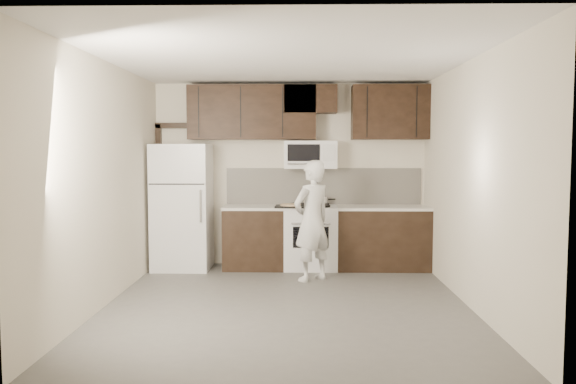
{
  "coord_description": "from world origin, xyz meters",
  "views": [
    {
      "loc": [
        0.14,
        -6.13,
        1.72
      ],
      "look_at": [
        -0.0,
        0.9,
        1.19
      ],
      "focal_mm": 35.0,
      "sensor_mm": 36.0,
      "label": 1
    }
  ],
  "objects_px": {
    "microwave": "(310,155)",
    "person": "(312,221)",
    "stove": "(310,237)",
    "refrigerator": "(182,207)"
  },
  "relations": [
    {
      "from": "microwave",
      "to": "person",
      "type": "distance_m",
      "value": 1.24
    },
    {
      "from": "stove",
      "to": "refrigerator",
      "type": "relative_size",
      "value": 0.52
    },
    {
      "from": "stove",
      "to": "microwave",
      "type": "xyz_separation_m",
      "value": [
        -0.0,
        0.12,
        1.19
      ]
    },
    {
      "from": "refrigerator",
      "to": "microwave",
      "type": "bearing_deg",
      "value": 5.15
    },
    {
      "from": "microwave",
      "to": "person",
      "type": "height_order",
      "value": "microwave"
    },
    {
      "from": "microwave",
      "to": "person",
      "type": "xyz_separation_m",
      "value": [
        0.01,
        -0.89,
        -0.86
      ]
    },
    {
      "from": "stove",
      "to": "microwave",
      "type": "height_order",
      "value": "microwave"
    },
    {
      "from": "person",
      "to": "microwave",
      "type": "bearing_deg",
      "value": -130.17
    },
    {
      "from": "microwave",
      "to": "person",
      "type": "bearing_deg",
      "value": -89.66
    },
    {
      "from": "stove",
      "to": "refrigerator",
      "type": "bearing_deg",
      "value": -178.49
    }
  ]
}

